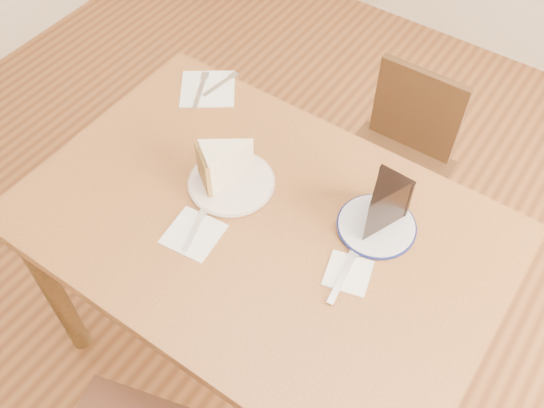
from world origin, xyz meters
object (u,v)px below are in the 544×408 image
(chair_far, at_px, (394,163))
(plate_navy, at_px, (376,226))
(chocolate_cake, at_px, (379,209))
(plate_cream, at_px, (231,183))
(carrot_cake, at_px, (230,163))
(table, at_px, (261,244))

(chair_far, height_order, plate_navy, plate_navy)
(plate_navy, distance_m, chocolate_cake, 0.07)
(plate_cream, distance_m, chocolate_cake, 0.39)
(plate_cream, height_order, plate_navy, same)
(plate_cream, bearing_deg, carrot_cake, 132.33)
(chocolate_cake, bearing_deg, plate_navy, 171.66)
(plate_navy, bearing_deg, carrot_cake, -168.30)
(carrot_cake, xyz_separation_m, chocolate_cake, (0.39, 0.08, 0.01))
(plate_cream, bearing_deg, chair_far, 70.29)
(carrot_cake, bearing_deg, plate_navy, 46.42)
(chocolate_cake, bearing_deg, chair_far, -70.36)
(table, height_order, chair_far, table)
(chair_far, distance_m, chocolate_cake, 0.68)
(chair_far, xyz_separation_m, plate_cream, (-0.22, -0.61, 0.35))
(chair_far, bearing_deg, chocolate_cake, 106.46)
(table, xyz_separation_m, carrot_cake, (-0.15, 0.07, 0.16))
(table, relative_size, carrot_cake, 9.17)
(plate_cream, bearing_deg, plate_navy, 13.85)
(table, xyz_separation_m, chocolate_cake, (0.24, 0.15, 0.17))
(carrot_cake, bearing_deg, plate_cream, -12.95)
(carrot_cake, distance_m, chocolate_cake, 0.40)
(table, bearing_deg, plate_cream, 156.63)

